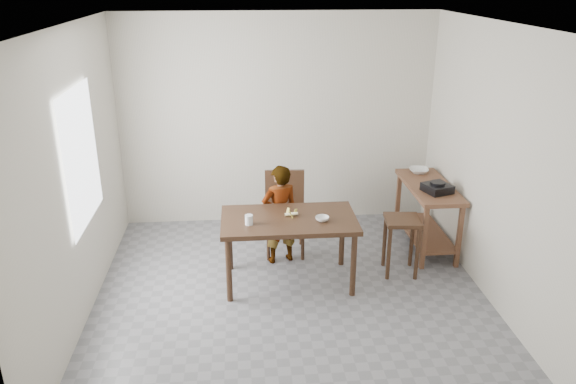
{
  "coord_description": "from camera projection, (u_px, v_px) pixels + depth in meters",
  "views": [
    {
      "loc": [
        -0.47,
        -4.98,
        3.11
      ],
      "look_at": [
        0.0,
        0.4,
        1.0
      ],
      "focal_mm": 35.0,
      "sensor_mm": 36.0,
      "label": 1
    }
  ],
  "objects": [
    {
      "name": "serving_bowl",
      "position": [
        419.0,
        171.0,
        6.95
      ],
      "size": [
        0.28,
        0.28,
        0.06
      ],
      "primitive_type": "imported",
      "rotation": [
        0.0,
        0.0,
        -0.23
      ],
      "color": "silver",
      "rests_on": "prep_counter"
    },
    {
      "name": "dining_chair",
      "position": [
        285.0,
        215.0,
        6.54
      ],
      "size": [
        0.49,
        0.49,
        0.96
      ],
      "primitive_type": null,
      "rotation": [
        0.0,
        0.0,
        -0.06
      ],
      "color": "#372215",
      "rests_on": "floor"
    },
    {
      "name": "child",
      "position": [
        280.0,
        214.0,
        6.31
      ],
      "size": [
        0.49,
        0.39,
        1.16
      ],
      "primitive_type": "imported",
      "rotation": [
        0.0,
        0.0,
        3.44
      ],
      "color": "white",
      "rests_on": "floor"
    },
    {
      "name": "small_bowl",
      "position": [
        322.0,
        219.0,
        5.73
      ],
      "size": [
        0.17,
        0.17,
        0.04
      ],
      "primitive_type": "imported",
      "rotation": [
        0.0,
        0.0,
        0.19
      ],
      "color": "silver",
      "rests_on": "dining_table"
    },
    {
      "name": "wall_back",
      "position": [
        277.0,
        121.0,
        7.18
      ],
      "size": [
        4.0,
        0.04,
        2.7
      ],
      "primitive_type": "cube",
      "color": "beige",
      "rests_on": "ground"
    },
    {
      "name": "floor",
      "position": [
        291.0,
        298.0,
        5.8
      ],
      "size": [
        4.0,
        4.0,
        0.04
      ],
      "primitive_type": "cube",
      "color": "slate",
      "rests_on": "ground"
    },
    {
      "name": "stool",
      "position": [
        401.0,
        246.0,
        6.15
      ],
      "size": [
        0.4,
        0.4,
        0.65
      ],
      "primitive_type": null,
      "rotation": [
        0.0,
        0.0,
        -0.1
      ],
      "color": "#372215",
      "rests_on": "floor"
    },
    {
      "name": "window_pane",
      "position": [
        82.0,
        157.0,
        5.28
      ],
      "size": [
        0.02,
        1.1,
        1.3
      ],
      "primitive_type": "cube",
      "color": "white",
      "rests_on": "wall_left"
    },
    {
      "name": "ceiling",
      "position": [
        292.0,
        22.0,
        4.81
      ],
      "size": [
        4.0,
        4.0,
        0.04
      ],
      "primitive_type": "cube",
      "color": "white",
      "rests_on": "wall_back"
    },
    {
      "name": "banana",
      "position": [
        291.0,
        214.0,
        5.84
      ],
      "size": [
        0.16,
        0.11,
        0.06
      ],
      "primitive_type": null,
      "rotation": [
        0.0,
        0.0,
        -0.02
      ],
      "color": "#E9DC55",
      "rests_on": "dining_table"
    },
    {
      "name": "wall_front",
      "position": [
        322.0,
        282.0,
        3.43
      ],
      "size": [
        4.0,
        0.04,
        2.7
      ],
      "primitive_type": "cube",
      "color": "beige",
      "rests_on": "ground"
    },
    {
      "name": "gas_burner",
      "position": [
        437.0,
        188.0,
        6.34
      ],
      "size": [
        0.35,
        0.35,
        0.09
      ],
      "primitive_type": "cube",
      "rotation": [
        0.0,
        0.0,
        0.33
      ],
      "color": "black",
      "rests_on": "prep_counter"
    },
    {
      "name": "glass_tumbler",
      "position": [
        249.0,
        220.0,
        5.64
      ],
      "size": [
        0.1,
        0.1,
        0.1
      ],
      "primitive_type": "cylinder",
      "rotation": [
        0.0,
        0.0,
        -0.36
      ],
      "color": "white",
      "rests_on": "dining_table"
    },
    {
      "name": "wall_right",
      "position": [
        498.0,
        167.0,
        5.47
      ],
      "size": [
        0.04,
        4.0,
        2.7
      ],
      "primitive_type": "cube",
      "color": "beige",
      "rests_on": "ground"
    },
    {
      "name": "wall_left",
      "position": [
        73.0,
        179.0,
        5.14
      ],
      "size": [
        0.04,
        4.0,
        2.7
      ],
      "primitive_type": "cube",
      "color": "beige",
      "rests_on": "ground"
    },
    {
      "name": "prep_counter",
      "position": [
        427.0,
        216.0,
        6.72
      ],
      "size": [
        0.5,
        1.2,
        0.8
      ],
      "primitive_type": null,
      "color": "brown",
      "rests_on": "floor"
    },
    {
      "name": "dining_table",
      "position": [
        289.0,
        250.0,
        5.94
      ],
      "size": [
        1.4,
        0.8,
        0.75
      ],
      "primitive_type": null,
      "color": "#372215",
      "rests_on": "floor"
    }
  ]
}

